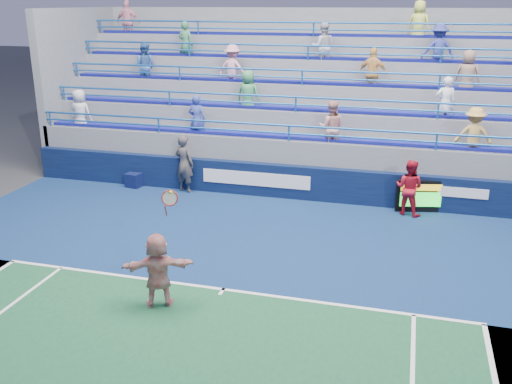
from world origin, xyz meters
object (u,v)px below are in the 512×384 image
(serve_speed_board, at_px, (420,196))
(ball_girl, at_px, (409,188))
(tennis_player, at_px, (158,270))
(judge_chair, at_px, (135,179))
(line_judge, at_px, (184,164))

(serve_speed_board, height_order, ball_girl, ball_girl)
(tennis_player, bearing_deg, judge_chair, 120.26)
(line_judge, bearing_deg, ball_girl, -165.74)
(line_judge, bearing_deg, judge_chair, 15.81)
(serve_speed_board, bearing_deg, line_judge, -179.49)
(line_judge, bearing_deg, tennis_player, 124.39)
(judge_chair, xyz_separation_m, ball_girl, (9.12, -0.29, 0.56))
(tennis_player, bearing_deg, serve_speed_board, 54.05)
(tennis_player, height_order, ball_girl, tennis_player)
(judge_chair, distance_m, tennis_player, 8.36)
(serve_speed_board, distance_m, line_judge, 7.61)
(serve_speed_board, xyz_separation_m, ball_girl, (-0.34, -0.34, 0.35))
(judge_chair, height_order, ball_girl, ball_girl)
(judge_chair, distance_m, line_judge, 1.99)
(line_judge, distance_m, ball_girl, 7.26)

